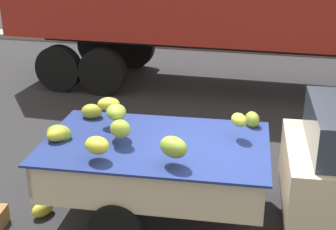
% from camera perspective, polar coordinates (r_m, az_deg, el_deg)
% --- Properties ---
extents(ground, '(220.00, 220.00, 0.00)m').
position_cam_1_polar(ground, '(6.57, 6.72, -12.33)').
color(ground, '#28282B').
extents(curb_strip, '(80.00, 0.80, 0.16)m').
position_cam_1_polar(curb_strip, '(15.42, 11.40, 7.72)').
color(curb_strip, gray).
rests_on(curb_strip, ground).
extents(pickup_truck, '(5.15, 2.12, 1.70)m').
position_cam_1_polar(pickup_truck, '(6.17, 17.02, -6.06)').
color(pickup_truck, '#CCB793').
rests_on(pickup_truck, ground).
extents(fallen_banana_bunch_near_tailgate, '(0.31, 0.39, 0.20)m').
position_cam_1_polar(fallen_banana_bunch_near_tailgate, '(6.79, -14.61, -10.69)').
color(fallen_banana_bunch_near_tailgate, gold).
rests_on(fallen_banana_bunch_near_tailgate, ground).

